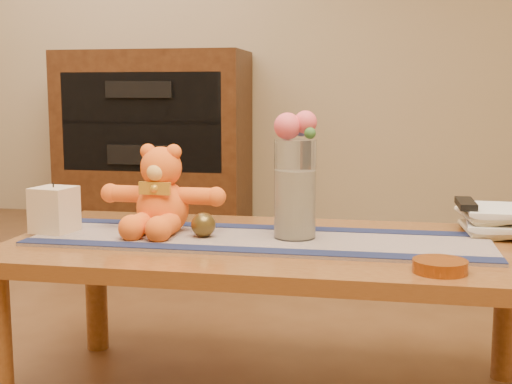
% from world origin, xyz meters
% --- Properties ---
extents(wall_back, '(5.50, 0.00, 5.50)m').
position_xyz_m(wall_back, '(0.00, 2.75, 1.35)').
color(wall_back, tan).
rests_on(wall_back, floor).
extents(coffee_table_top, '(1.40, 0.70, 0.04)m').
position_xyz_m(coffee_table_top, '(0.00, 0.00, 0.43)').
color(coffee_table_top, brown).
rests_on(coffee_table_top, floor).
extents(table_leg_bl, '(0.07, 0.07, 0.41)m').
position_xyz_m(table_leg_bl, '(-0.64, 0.29, 0.21)').
color(table_leg_bl, brown).
rests_on(table_leg_bl, floor).
extents(table_leg_br, '(0.07, 0.07, 0.41)m').
position_xyz_m(table_leg_br, '(0.64, 0.29, 0.21)').
color(table_leg_br, brown).
rests_on(table_leg_br, floor).
extents(persian_runner, '(1.20, 0.36, 0.01)m').
position_xyz_m(persian_runner, '(-0.04, -0.00, 0.45)').
color(persian_runner, '#1B1D4E').
rests_on(persian_runner, coffee_table_top).
extents(runner_border_near, '(1.20, 0.07, 0.00)m').
position_xyz_m(runner_border_near, '(-0.04, -0.15, 0.46)').
color(runner_border_near, '#141C3E').
rests_on(runner_border_near, persian_runner).
extents(runner_border_far, '(1.20, 0.07, 0.00)m').
position_xyz_m(runner_border_far, '(-0.04, 0.14, 0.46)').
color(runner_border_far, '#141C3E').
rests_on(runner_border_far, persian_runner).
extents(teddy_bear, '(0.34, 0.29, 0.23)m').
position_xyz_m(teddy_bear, '(-0.32, 0.05, 0.57)').
color(teddy_bear, orange).
rests_on(teddy_bear, persian_runner).
extents(pillar_candle, '(0.12, 0.12, 0.12)m').
position_xyz_m(pillar_candle, '(-0.61, -0.03, 0.52)').
color(pillar_candle, beige).
rests_on(pillar_candle, persian_runner).
extents(candle_wick, '(0.00, 0.00, 0.01)m').
position_xyz_m(candle_wick, '(-0.61, -0.03, 0.59)').
color(candle_wick, black).
rests_on(candle_wick, pillar_candle).
extents(glass_vase, '(0.11, 0.11, 0.26)m').
position_xyz_m(glass_vase, '(0.05, 0.02, 0.59)').
color(glass_vase, silver).
rests_on(glass_vase, persian_runner).
extents(potpourri_fill, '(0.09, 0.09, 0.18)m').
position_xyz_m(potpourri_fill, '(0.05, 0.02, 0.55)').
color(potpourri_fill, beige).
rests_on(potpourri_fill, glass_vase).
extents(rose_left, '(0.07, 0.07, 0.07)m').
position_xyz_m(rose_left, '(0.03, 0.01, 0.75)').
color(rose_left, '#EF5463').
rests_on(rose_left, glass_vase).
extents(rose_right, '(0.06, 0.06, 0.06)m').
position_xyz_m(rose_right, '(0.08, 0.02, 0.76)').
color(rose_right, '#EF5463').
rests_on(rose_right, glass_vase).
extents(blue_flower_back, '(0.04, 0.04, 0.04)m').
position_xyz_m(blue_flower_back, '(0.06, 0.05, 0.75)').
color(blue_flower_back, '#515BAF').
rests_on(blue_flower_back, glass_vase).
extents(blue_flower_side, '(0.04, 0.04, 0.04)m').
position_xyz_m(blue_flower_side, '(0.02, 0.04, 0.74)').
color(blue_flower_side, '#515BAF').
rests_on(blue_flower_side, glass_vase).
extents(leaf_sprig, '(0.03, 0.03, 0.03)m').
position_xyz_m(leaf_sprig, '(0.09, -0.00, 0.74)').
color(leaf_sprig, '#33662D').
rests_on(leaf_sprig, glass_vase).
extents(bronze_ball, '(0.07, 0.07, 0.07)m').
position_xyz_m(bronze_ball, '(-0.19, -0.02, 0.49)').
color(bronze_ball, '#513F1B').
rests_on(bronze_ball, persian_runner).
extents(book_bottom, '(0.18, 0.23, 0.02)m').
position_xyz_m(book_bottom, '(0.50, 0.20, 0.46)').
color(book_bottom, beige).
rests_on(book_bottom, coffee_table_top).
extents(book_lower, '(0.18, 0.24, 0.02)m').
position_xyz_m(book_lower, '(0.51, 0.20, 0.48)').
color(book_lower, beige).
rests_on(book_lower, book_bottom).
extents(book_upper, '(0.19, 0.24, 0.02)m').
position_xyz_m(book_upper, '(0.50, 0.21, 0.50)').
color(book_upper, beige).
rests_on(book_upper, book_lower).
extents(book_top, '(0.17, 0.23, 0.02)m').
position_xyz_m(book_top, '(0.51, 0.20, 0.52)').
color(book_top, beige).
rests_on(book_top, book_upper).
extents(tv_remote, '(0.05, 0.16, 0.02)m').
position_xyz_m(tv_remote, '(0.50, 0.19, 0.54)').
color(tv_remote, black).
rests_on(tv_remote, book_top).
extents(amber_dish, '(0.13, 0.13, 0.03)m').
position_xyz_m(amber_dish, '(0.41, -0.25, 0.46)').
color(amber_dish, '#BF5914').
rests_on(amber_dish, coffee_table_top).
extents(media_cabinet, '(1.20, 0.50, 1.10)m').
position_xyz_m(media_cabinet, '(-1.20, 2.48, 0.55)').
color(media_cabinet, black).
rests_on(media_cabinet, floor).
extents(cabinet_cavity, '(1.02, 0.03, 0.61)m').
position_xyz_m(cabinet_cavity, '(-1.20, 2.25, 0.66)').
color(cabinet_cavity, black).
rests_on(cabinet_cavity, media_cabinet).
extents(cabinet_shelf, '(1.02, 0.20, 0.02)m').
position_xyz_m(cabinet_shelf, '(-1.20, 2.33, 0.66)').
color(cabinet_shelf, black).
rests_on(cabinet_shelf, media_cabinet).
extents(stereo_upper, '(0.42, 0.28, 0.10)m').
position_xyz_m(stereo_upper, '(-1.20, 2.35, 0.86)').
color(stereo_upper, black).
rests_on(stereo_upper, media_cabinet).
extents(stereo_lower, '(0.42, 0.28, 0.12)m').
position_xyz_m(stereo_lower, '(-1.20, 2.35, 0.46)').
color(stereo_lower, black).
rests_on(stereo_lower, media_cabinet).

